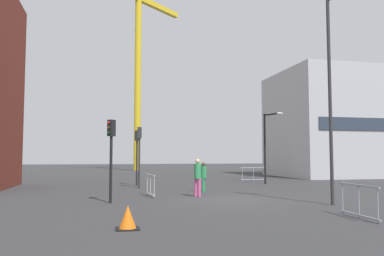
{
  "coord_description": "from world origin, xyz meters",
  "views": [
    {
      "loc": [
        -5.51,
        -17.01,
        1.99
      ],
      "look_at": [
        0.0,
        7.69,
        3.8
      ],
      "focal_mm": 36.56,
      "sensor_mm": 36.0,
      "label": 1
    }
  ],
  "objects_px": {
    "traffic_light_median": "(137,148)",
    "pedestrian_waiting": "(204,175)",
    "construction_crane": "(139,58)",
    "streetlamp_tall": "(334,83)",
    "traffic_light_verge": "(111,146)",
    "traffic_cone_orange": "(128,218)",
    "pedestrian_walking": "(198,174)",
    "traffic_light_far": "(139,147)",
    "streetlamp_short": "(268,140)"
  },
  "relations": [
    {
      "from": "traffic_light_median",
      "to": "pedestrian_waiting",
      "type": "height_order",
      "value": "traffic_light_median"
    },
    {
      "from": "construction_crane",
      "to": "streetlamp_tall",
      "type": "xyz_separation_m",
      "value": [
        4.79,
        -39.36,
        -10.58
      ]
    },
    {
      "from": "traffic_light_median",
      "to": "traffic_light_verge",
      "type": "distance_m",
      "value": 9.64
    },
    {
      "from": "traffic_cone_orange",
      "to": "pedestrian_walking",
      "type": "bearing_deg",
      "value": 63.96
    },
    {
      "from": "pedestrian_waiting",
      "to": "traffic_cone_orange",
      "type": "xyz_separation_m",
      "value": [
        -4.73,
        -10.2,
        -0.65
      ]
    },
    {
      "from": "traffic_light_far",
      "to": "traffic_cone_orange",
      "type": "relative_size",
      "value": 5.85
    },
    {
      "from": "traffic_light_median",
      "to": "traffic_light_verge",
      "type": "height_order",
      "value": "traffic_light_median"
    },
    {
      "from": "construction_crane",
      "to": "pedestrian_walking",
      "type": "bearing_deg",
      "value": -89.89
    },
    {
      "from": "construction_crane",
      "to": "traffic_light_median",
      "type": "bearing_deg",
      "value": -94.79
    },
    {
      "from": "streetlamp_short",
      "to": "traffic_light_median",
      "type": "bearing_deg",
      "value": 176.31
    },
    {
      "from": "pedestrian_waiting",
      "to": "traffic_light_verge",
      "type": "bearing_deg",
      "value": -141.25
    },
    {
      "from": "pedestrian_waiting",
      "to": "traffic_light_far",
      "type": "bearing_deg",
      "value": 135.65
    },
    {
      "from": "traffic_light_far",
      "to": "pedestrian_walking",
      "type": "relative_size",
      "value": 2.04
    },
    {
      "from": "construction_crane",
      "to": "traffic_light_verge",
      "type": "relative_size",
      "value": 6.97
    },
    {
      "from": "traffic_light_far",
      "to": "pedestrian_waiting",
      "type": "height_order",
      "value": "traffic_light_far"
    },
    {
      "from": "pedestrian_waiting",
      "to": "streetlamp_tall",
      "type": "bearing_deg",
      "value": -60.84
    },
    {
      "from": "pedestrian_walking",
      "to": "pedestrian_waiting",
      "type": "distance_m",
      "value": 2.56
    },
    {
      "from": "streetlamp_short",
      "to": "pedestrian_waiting",
      "type": "bearing_deg",
      "value": -141.11
    },
    {
      "from": "traffic_light_verge",
      "to": "traffic_light_median",
      "type": "bearing_deg",
      "value": 78.9
    },
    {
      "from": "pedestrian_waiting",
      "to": "construction_crane",
      "type": "bearing_deg",
      "value": 91.73
    },
    {
      "from": "pedestrian_walking",
      "to": "traffic_light_median",
      "type": "bearing_deg",
      "value": 106.88
    },
    {
      "from": "pedestrian_waiting",
      "to": "streetlamp_short",
      "type": "bearing_deg",
      "value": 38.89
    },
    {
      "from": "construction_crane",
      "to": "traffic_light_far",
      "type": "distance_m",
      "value": 32.17
    },
    {
      "from": "traffic_light_far",
      "to": "streetlamp_short",
      "type": "bearing_deg",
      "value": 9.57
    },
    {
      "from": "construction_crane",
      "to": "pedestrian_waiting",
      "type": "xyz_separation_m",
      "value": [
        0.98,
        -32.53,
        -14.64
      ]
    },
    {
      "from": "pedestrian_walking",
      "to": "streetlamp_short",
      "type": "bearing_deg",
      "value": 46.35
    },
    {
      "from": "traffic_cone_orange",
      "to": "traffic_light_far",
      "type": "bearing_deg",
      "value": 83.84
    },
    {
      "from": "streetlamp_tall",
      "to": "traffic_cone_orange",
      "type": "height_order",
      "value": "streetlamp_tall"
    },
    {
      "from": "pedestrian_waiting",
      "to": "traffic_light_median",
      "type": "bearing_deg",
      "value": 121.33
    },
    {
      "from": "streetlamp_tall",
      "to": "streetlamp_short",
      "type": "height_order",
      "value": "streetlamp_tall"
    },
    {
      "from": "streetlamp_short",
      "to": "traffic_cone_orange",
      "type": "bearing_deg",
      "value": -125.4
    },
    {
      "from": "streetlamp_short",
      "to": "traffic_cone_orange",
      "type": "distance_m",
      "value": 18.57
    },
    {
      "from": "traffic_light_far",
      "to": "traffic_light_median",
      "type": "bearing_deg",
      "value": 89.25
    },
    {
      "from": "construction_crane",
      "to": "traffic_light_far",
      "type": "relative_size",
      "value": 6.52
    },
    {
      "from": "construction_crane",
      "to": "traffic_light_far",
      "type": "bearing_deg",
      "value": -94.5
    },
    {
      "from": "traffic_light_median",
      "to": "pedestrian_waiting",
      "type": "bearing_deg",
      "value": -58.67
    },
    {
      "from": "streetlamp_short",
      "to": "pedestrian_waiting",
      "type": "relative_size",
      "value": 3.06
    },
    {
      "from": "streetlamp_short",
      "to": "traffic_light_far",
      "type": "height_order",
      "value": "streetlamp_short"
    },
    {
      "from": "streetlamp_tall",
      "to": "traffic_light_verge",
      "type": "bearing_deg",
      "value": 163.0
    },
    {
      "from": "streetlamp_short",
      "to": "streetlamp_tall",
      "type": "bearing_deg",
      "value": -100.23
    },
    {
      "from": "traffic_light_far",
      "to": "traffic_light_verge",
      "type": "xyz_separation_m",
      "value": [
        -1.83,
        -7.32,
        -0.15
      ]
    },
    {
      "from": "pedestrian_walking",
      "to": "pedestrian_waiting",
      "type": "height_order",
      "value": "pedestrian_walking"
    },
    {
      "from": "streetlamp_tall",
      "to": "traffic_light_far",
      "type": "height_order",
      "value": "streetlamp_tall"
    },
    {
      "from": "traffic_light_far",
      "to": "traffic_light_verge",
      "type": "bearing_deg",
      "value": -104.02
    },
    {
      "from": "pedestrian_walking",
      "to": "traffic_cone_orange",
      "type": "distance_m",
      "value": 8.74
    },
    {
      "from": "construction_crane",
      "to": "streetlamp_tall",
      "type": "height_order",
      "value": "construction_crane"
    },
    {
      "from": "traffic_light_verge",
      "to": "pedestrian_walking",
      "type": "bearing_deg",
      "value": 22.27
    },
    {
      "from": "construction_crane",
      "to": "traffic_light_median",
      "type": "xyz_separation_m",
      "value": [
        -2.28,
        -27.17,
        -13.09
      ]
    },
    {
      "from": "streetlamp_tall",
      "to": "traffic_light_far",
      "type": "distance_m",
      "value": 12.54
    },
    {
      "from": "traffic_light_far",
      "to": "traffic_cone_orange",
      "type": "bearing_deg",
      "value": -96.16
    }
  ]
}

